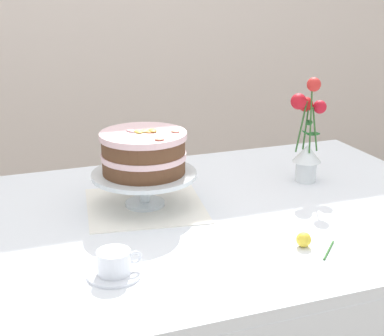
{
  "coord_description": "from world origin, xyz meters",
  "views": [
    {
      "loc": [
        -0.59,
        -1.36,
        1.36
      ],
      "look_at": [
        -0.08,
        0.03,
        0.86
      ],
      "focal_mm": 54.05,
      "sensor_mm": 36.0,
      "label": 1
    }
  ],
  "objects_px": {
    "layer_cake": "(144,152)",
    "dining_table": "(225,244)",
    "fallen_rose": "(305,240)",
    "flower_vase": "(307,140)",
    "teacup": "(114,265)",
    "cake_stand": "(144,178)"
  },
  "relations": [
    {
      "from": "layer_cake",
      "to": "flower_vase",
      "type": "height_order",
      "value": "flower_vase"
    },
    {
      "from": "dining_table",
      "to": "cake_stand",
      "type": "height_order",
      "value": "cake_stand"
    },
    {
      "from": "dining_table",
      "to": "flower_vase",
      "type": "distance_m",
      "value": 0.43
    },
    {
      "from": "layer_cake",
      "to": "teacup",
      "type": "relative_size",
      "value": 1.95
    },
    {
      "from": "teacup",
      "to": "cake_stand",
      "type": "bearing_deg",
      "value": 64.79
    },
    {
      "from": "teacup",
      "to": "fallen_rose",
      "type": "height_order",
      "value": "teacup"
    },
    {
      "from": "layer_cake",
      "to": "cake_stand",
      "type": "bearing_deg",
      "value": 149.16
    },
    {
      "from": "layer_cake",
      "to": "teacup",
      "type": "bearing_deg",
      "value": -115.21
    },
    {
      "from": "teacup",
      "to": "fallen_rose",
      "type": "bearing_deg",
      "value": -2.43
    },
    {
      "from": "cake_stand",
      "to": "layer_cake",
      "type": "xyz_separation_m",
      "value": [
        0.0,
        -0.0,
        0.07
      ]
    },
    {
      "from": "dining_table",
      "to": "fallen_rose",
      "type": "relative_size",
      "value": 14.24
    },
    {
      "from": "dining_table",
      "to": "layer_cake",
      "type": "height_order",
      "value": "layer_cake"
    },
    {
      "from": "flower_vase",
      "to": "teacup",
      "type": "distance_m",
      "value": 0.8
    },
    {
      "from": "fallen_rose",
      "to": "layer_cake",
      "type": "bearing_deg",
      "value": 127.24
    },
    {
      "from": "layer_cake",
      "to": "fallen_rose",
      "type": "height_order",
      "value": "layer_cake"
    },
    {
      "from": "flower_vase",
      "to": "teacup",
      "type": "xyz_separation_m",
      "value": [
        -0.7,
        -0.39,
        -0.11
      ]
    },
    {
      "from": "layer_cake",
      "to": "flower_vase",
      "type": "relative_size",
      "value": 0.72
    },
    {
      "from": "fallen_rose",
      "to": "flower_vase",
      "type": "bearing_deg",
      "value": 59.39
    },
    {
      "from": "dining_table",
      "to": "teacup",
      "type": "bearing_deg",
      "value": -147.25
    },
    {
      "from": "flower_vase",
      "to": "fallen_rose",
      "type": "xyz_separation_m",
      "value": [
        -0.24,
        -0.41,
        -0.12
      ]
    },
    {
      "from": "layer_cake",
      "to": "dining_table",
      "type": "bearing_deg",
      "value": -33.23
    },
    {
      "from": "cake_stand",
      "to": "teacup",
      "type": "xyz_separation_m",
      "value": [
        -0.17,
        -0.36,
        -0.06
      ]
    }
  ]
}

